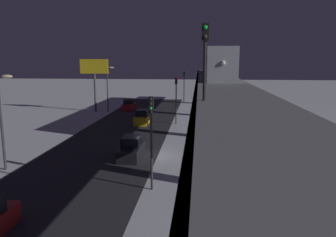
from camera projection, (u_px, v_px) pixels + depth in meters
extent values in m
plane|color=silver|center=(149.00, 155.00, 30.02)|extent=(240.00, 240.00, 0.00)
cube|color=#28282D|center=(100.00, 154.00, 30.46)|extent=(11.00, 87.27, 0.01)
cube|color=slate|center=(224.00, 89.00, 28.28)|extent=(5.00, 87.27, 0.80)
cube|color=#38383D|center=(196.00, 89.00, 28.51)|extent=(0.24, 85.52, 0.80)
cylinder|color=slate|center=(210.00, 90.00, 64.49)|extent=(1.40, 1.40, 5.81)
cylinder|color=slate|center=(213.00, 98.00, 50.24)|extent=(1.40, 1.40, 5.81)
cylinder|color=slate|center=(218.00, 113.00, 36.00)|extent=(1.40, 1.40, 5.81)
cylinder|color=slate|center=(230.00, 148.00, 21.75)|extent=(1.40, 1.40, 5.81)
cube|color=#999EA8|center=(218.00, 64.00, 38.37)|extent=(2.90, 18.00, 3.40)
cube|color=black|center=(218.00, 60.00, 38.30)|extent=(2.94, 16.20, 0.90)
cube|color=#999EA8|center=(212.00, 63.00, 56.59)|extent=(2.90, 18.00, 3.40)
cube|color=black|center=(212.00, 60.00, 56.52)|extent=(2.94, 16.20, 0.90)
sphere|color=white|center=(223.00, 63.00, 29.48)|extent=(0.44, 0.44, 0.44)
cylinder|color=black|center=(205.00, 70.00, 16.99)|extent=(0.16, 0.16, 3.20)
cube|color=black|center=(205.00, 32.00, 16.64)|extent=(0.36, 0.28, 0.90)
sphere|color=#19F23F|center=(205.00, 27.00, 16.44)|extent=(0.22, 0.22, 0.22)
sphere|color=#333333|center=(205.00, 37.00, 16.52)|extent=(0.22, 0.22, 0.22)
cube|color=gold|center=(142.00, 120.00, 45.01)|extent=(1.80, 4.30, 1.10)
cube|color=black|center=(142.00, 113.00, 44.83)|extent=(1.58, 2.07, 0.87)
cylinder|color=black|center=(138.00, 119.00, 46.43)|extent=(0.20, 0.64, 0.64)
cylinder|color=black|center=(150.00, 120.00, 46.27)|extent=(0.20, 0.64, 0.64)
cylinder|color=black|center=(134.00, 123.00, 43.82)|extent=(0.20, 0.64, 0.64)
cylinder|color=black|center=(147.00, 123.00, 43.66)|extent=(0.20, 0.64, 0.64)
cube|color=#A51E1E|center=(129.00, 107.00, 57.60)|extent=(1.80, 4.29, 1.10)
cube|color=black|center=(129.00, 101.00, 57.42)|extent=(1.58, 2.06, 0.87)
cube|color=black|center=(132.00, 151.00, 29.40)|extent=(1.80, 4.60, 1.10)
cube|color=black|center=(132.00, 141.00, 29.22)|extent=(1.58, 2.21, 0.87)
cylinder|color=#2D2D2D|center=(152.00, 151.00, 21.65)|extent=(0.16, 0.16, 5.50)
cube|color=black|center=(151.00, 103.00, 21.08)|extent=(0.32, 0.32, 0.90)
sphere|color=black|center=(151.00, 99.00, 20.85)|extent=(0.20, 0.20, 0.20)
sphere|color=black|center=(151.00, 104.00, 20.91)|extent=(0.20, 0.20, 0.20)
sphere|color=#19E53F|center=(151.00, 108.00, 20.96)|extent=(0.20, 0.20, 0.20)
cylinder|color=#2D2D2D|center=(176.00, 104.00, 44.43)|extent=(0.16, 0.16, 5.50)
cube|color=black|center=(176.00, 81.00, 43.86)|extent=(0.32, 0.32, 0.90)
sphere|color=red|center=(176.00, 79.00, 43.63)|extent=(0.20, 0.20, 0.20)
sphere|color=black|center=(176.00, 81.00, 43.69)|extent=(0.20, 0.20, 0.20)
sphere|color=black|center=(176.00, 83.00, 43.74)|extent=(0.20, 0.20, 0.20)
cylinder|color=#2D2D2D|center=(184.00, 89.00, 67.21)|extent=(0.16, 0.16, 5.50)
cube|color=black|center=(184.00, 74.00, 66.64)|extent=(0.32, 0.32, 0.90)
sphere|color=black|center=(184.00, 72.00, 66.41)|extent=(0.20, 0.20, 0.20)
sphere|color=black|center=(184.00, 74.00, 66.47)|extent=(0.20, 0.20, 0.20)
sphere|color=#19E53F|center=(184.00, 75.00, 66.52)|extent=(0.20, 0.20, 0.20)
cylinder|color=#4C4C51|center=(95.00, 93.00, 55.05)|extent=(0.36, 0.36, 6.50)
cube|color=yellow|center=(94.00, 66.00, 54.25)|extent=(4.80, 0.30, 2.40)
cylinder|color=#38383D|center=(1.00, 124.00, 25.49)|extent=(0.20, 0.20, 7.50)
ellipsoid|color=#F4E5B2|center=(7.00, 77.00, 24.74)|extent=(0.90, 0.44, 0.30)
cylinder|color=#38383D|center=(107.00, 90.00, 54.87)|extent=(0.20, 0.20, 7.50)
ellipsoid|color=#F4E5B2|center=(111.00, 68.00, 54.12)|extent=(0.90, 0.44, 0.30)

